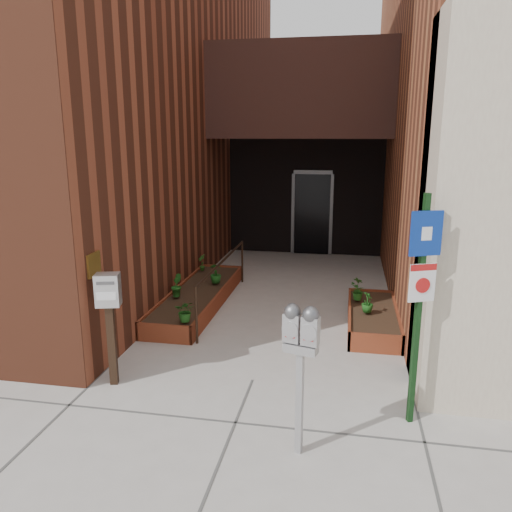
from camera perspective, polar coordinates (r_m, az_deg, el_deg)
The scene contains 15 objects.
ground at distance 6.64m, azimuth -0.41°, elevation -14.00°, with size 80.00×80.00×0.00m, color #9E9991.
architecture at distance 12.87m, azimuth 4.97°, elevation 22.12°, with size 20.00×14.60×10.00m.
planter_left at distance 9.36m, azimuth -6.64°, elevation -4.79°, with size 0.90×3.60×0.30m.
planter_right at distance 8.51m, azimuth 13.19°, elevation -6.97°, with size 0.80×2.20×0.30m.
handrail at distance 9.00m, azimuth -3.79°, elevation -1.39°, with size 0.04×3.34×0.90m.
parking_meter at distance 4.79m, azimuth 5.15°, elevation -9.55°, with size 0.36×0.21×1.55m.
sign_post at distance 5.43m, azimuth 18.32°, elevation -3.43°, with size 0.33×0.15×2.52m.
payment_dropbox at distance 6.40m, azimuth -16.45°, elevation -5.46°, with size 0.33×0.28×1.45m.
shrub_left_a at distance 7.72m, azimuth -8.05°, elevation -6.23°, with size 0.31×0.31×0.34m, color #1C5017.
shrub_left_b at distance 8.92m, azimuth -9.11°, elevation -3.32°, with size 0.22×0.22×0.40m, color #1E5B1A.
shrub_left_c at distance 9.63m, azimuth -4.64°, elevation -1.97°, with size 0.21×0.21×0.38m, color #184F16.
shrub_left_d at distance 10.52m, azimuth -6.21°, elevation -0.75°, with size 0.18×0.18×0.35m, color #235418.
shrub_right_a at distance 8.24m, azimuth 12.62°, elevation -5.18°, with size 0.18×0.18×0.33m, color #1A5117.
shrub_right_b at distance 9.06m, azimuth 11.55°, elevation -3.37°, with size 0.18×0.18×0.34m, color #2B5C1A.
shrub_right_c at distance 8.79m, azimuth 11.56°, elevation -4.01°, with size 0.27×0.27×0.30m, color #1F5C1A.
Camera 1 is at (1.12, -5.77, 3.08)m, focal length 35.00 mm.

